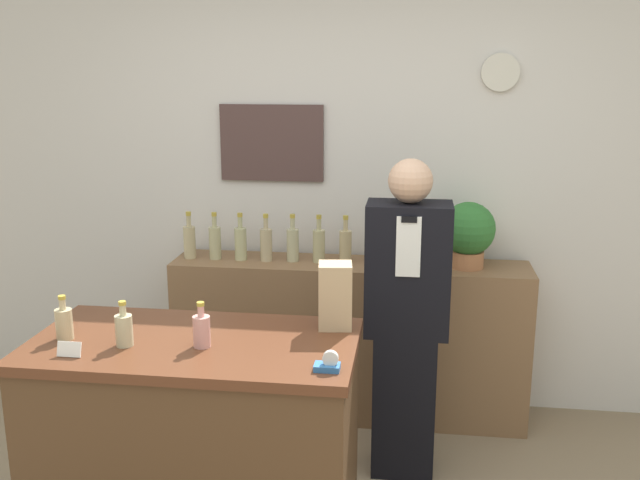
{
  "coord_description": "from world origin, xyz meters",
  "views": [
    {
      "loc": [
        0.42,
        -2.06,
        1.98
      ],
      "look_at": [
        0.0,
        1.09,
        1.2
      ],
      "focal_mm": 40.0,
      "sensor_mm": 36.0,
      "label": 1
    }
  ],
  "objects": [
    {
      "name": "shelf_bottle_6",
      "position": [
        0.05,
        1.76,
        1.01
      ],
      "size": [
        0.07,
        0.07,
        0.27
      ],
      "color": "tan",
      "rests_on": "back_shelf"
    },
    {
      "name": "shopkeeper",
      "position": [
        0.41,
        1.19,
        0.78
      ],
      "size": [
        0.4,
        0.25,
        1.57
      ],
      "color": "black",
      "rests_on": "ground_plane"
    },
    {
      "name": "price_card_left",
      "position": [
        -0.8,
        0.21,
        0.98
      ],
      "size": [
        0.09,
        0.02,
        0.06
      ],
      "color": "white",
      "rests_on": "display_counter"
    },
    {
      "name": "counter_bottle_1",
      "position": [
        -0.64,
        0.34,
        1.02
      ],
      "size": [
        0.07,
        0.07,
        0.18
      ],
      "color": "#B9B087",
      "rests_on": "display_counter"
    },
    {
      "name": "potted_plant",
      "position": [
        0.72,
        1.76,
        1.11
      ],
      "size": [
        0.29,
        0.29,
        0.36
      ],
      "color": "#B27047",
      "rests_on": "back_shelf"
    },
    {
      "name": "shelf_bottle_0",
      "position": [
        -0.84,
        1.74,
        1.01
      ],
      "size": [
        0.07,
        0.07,
        0.27
      ],
      "color": "tan",
      "rests_on": "back_shelf"
    },
    {
      "name": "paper_bag",
      "position": [
        0.12,
        0.64,
        1.09
      ],
      "size": [
        0.15,
        0.14,
        0.27
      ],
      "color": "tan",
      "rests_on": "display_counter"
    },
    {
      "name": "shelf_bottle_8",
      "position": [
        0.35,
        1.74,
        1.01
      ],
      "size": [
        0.07,
        0.07,
        0.27
      ],
      "color": "tan",
      "rests_on": "back_shelf"
    },
    {
      "name": "tape_dispenser",
      "position": [
        0.15,
        0.22,
        0.97
      ],
      "size": [
        0.09,
        0.06,
        0.07
      ],
      "color": "#2D66A8",
      "rests_on": "display_counter"
    },
    {
      "name": "display_counter",
      "position": [
        -0.4,
        0.42,
        0.48
      ],
      "size": [
        1.26,
        0.67,
        0.95
      ],
      "color": "#4C331E",
      "rests_on": "ground_plane"
    },
    {
      "name": "shelf_bottle_3",
      "position": [
        -0.39,
        1.74,
        1.01
      ],
      "size": [
        0.07,
        0.07,
        0.27
      ],
      "color": "tan",
      "rests_on": "back_shelf"
    },
    {
      "name": "back_wall",
      "position": [
        -0.0,
        2.0,
        1.35
      ],
      "size": [
        5.2,
        0.09,
        2.7
      ],
      "color": "silver",
      "rests_on": "ground_plane"
    },
    {
      "name": "shelf_bottle_4",
      "position": [
        -0.24,
        1.76,
        1.01
      ],
      "size": [
        0.07,
        0.07,
        0.27
      ],
      "color": "tan",
      "rests_on": "back_shelf"
    },
    {
      "name": "shelf_bottle_9",
      "position": [
        0.5,
        1.76,
        1.01
      ],
      "size": [
        0.07,
        0.07,
        0.27
      ],
      "color": "tan",
      "rests_on": "back_shelf"
    },
    {
      "name": "counter_bottle_0",
      "position": [
        -0.9,
        0.37,
        1.02
      ],
      "size": [
        0.07,
        0.07,
        0.18
      ],
      "color": "tan",
      "rests_on": "display_counter"
    },
    {
      "name": "back_shelf",
      "position": [
        0.08,
        1.75,
        0.46
      ],
      "size": [
        2.0,
        0.37,
        0.91
      ],
      "color": "brown",
      "rests_on": "ground_plane"
    },
    {
      "name": "shelf_bottle_2",
      "position": [
        -0.54,
        1.75,
        1.01
      ],
      "size": [
        0.07,
        0.07,
        0.27
      ],
      "color": "tan",
      "rests_on": "back_shelf"
    },
    {
      "name": "shelf_bottle_5",
      "position": [
        -0.09,
        1.75,
        1.01
      ],
      "size": [
        0.07,
        0.07,
        0.27
      ],
      "color": "tan",
      "rests_on": "back_shelf"
    },
    {
      "name": "shelf_bottle_1",
      "position": [
        -0.69,
        1.75,
        1.01
      ],
      "size": [
        0.07,
        0.07,
        0.27
      ],
      "color": "tan",
      "rests_on": "back_shelf"
    },
    {
      "name": "shelf_bottle_7",
      "position": [
        0.2,
        1.77,
        1.01
      ],
      "size": [
        0.07,
        0.07,
        0.27
      ],
      "color": "tan",
      "rests_on": "back_shelf"
    },
    {
      "name": "counter_bottle_2",
      "position": [
        -0.35,
        0.37,
        1.02
      ],
      "size": [
        0.07,
        0.07,
        0.18
      ],
      "color": "tan",
      "rests_on": "display_counter"
    }
  ]
}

